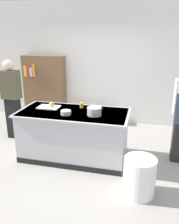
# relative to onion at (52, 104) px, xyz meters

# --- Properties ---
(ground_plane) EXTENTS (10.00, 10.00, 0.00)m
(ground_plane) POSITION_rel_onion_xyz_m (0.47, -0.14, -0.97)
(ground_plane) COLOR #9E9991
(back_wall) EXTENTS (6.40, 0.12, 3.00)m
(back_wall) POSITION_rel_onion_xyz_m (0.47, 1.96, 0.53)
(back_wall) COLOR white
(back_wall) RESTS_ON ground_plane
(counter_island) EXTENTS (1.98, 0.98, 0.90)m
(counter_island) POSITION_rel_onion_xyz_m (0.47, -0.14, -0.50)
(counter_island) COLOR #B7BABF
(counter_island) RESTS_ON ground_plane
(cutting_board) EXTENTS (0.40, 0.28, 0.02)m
(cutting_board) POSITION_rel_onion_xyz_m (-0.05, -0.02, -0.06)
(cutting_board) COLOR silver
(cutting_board) RESTS_ON counter_island
(onion) EXTENTS (0.09, 0.09, 0.09)m
(onion) POSITION_rel_onion_xyz_m (0.00, 0.00, 0.00)
(onion) COLOR tan
(onion) RESTS_ON cutting_board
(stock_pot) EXTENTS (0.31, 0.24, 0.14)m
(stock_pot) POSITION_rel_onion_xyz_m (0.87, -0.23, 0.00)
(stock_pot) COLOR #B7BABF
(stock_pot) RESTS_ON counter_island
(mixing_bowl) EXTENTS (0.18, 0.18, 0.07)m
(mixing_bowl) POSITION_rel_onion_xyz_m (0.39, -0.32, -0.03)
(mixing_bowl) COLOR #B7BABF
(mixing_bowl) RESTS_ON counter_island
(juice_cup) EXTENTS (0.07, 0.07, 0.10)m
(juice_cup) POSITION_rel_onion_xyz_m (0.55, 0.11, -0.02)
(juice_cup) COLOR yellow
(juice_cup) RESTS_ON counter_island
(trash_bin) EXTENTS (0.46, 0.46, 0.58)m
(trash_bin) POSITION_rel_onion_xyz_m (1.70, -0.97, -0.68)
(trash_bin) COLOR white
(trash_bin) RESTS_ON ground_plane
(person_guest) EXTENTS (0.38, 0.24, 1.72)m
(person_guest) POSITION_rel_onion_xyz_m (-1.09, 0.41, -0.06)
(person_guest) COLOR black
(person_guest) RESTS_ON ground_plane
(bookshelf) EXTENTS (1.10, 0.31, 1.70)m
(bookshelf) POSITION_rel_onion_xyz_m (-0.88, 1.66, -0.11)
(bookshelf) COLOR brown
(bookshelf) RESTS_ON ground_plane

